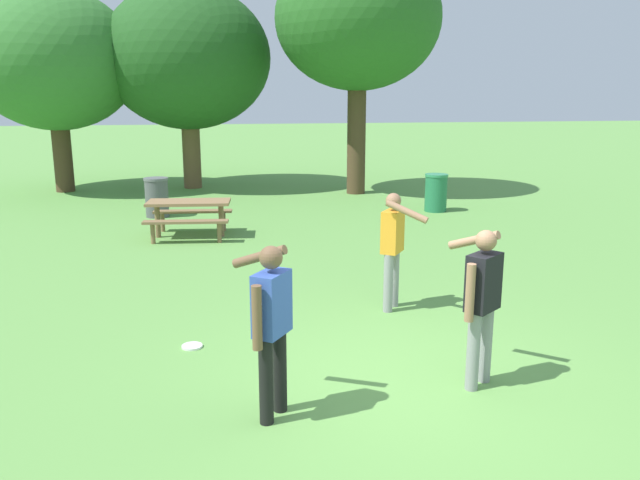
# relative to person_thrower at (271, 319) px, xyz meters

# --- Properties ---
(ground_plane) EXTENTS (120.00, 120.00, 0.00)m
(ground_plane) POSITION_rel_person_thrower_xyz_m (1.45, 0.39, -0.96)
(ground_plane) COLOR #609947
(person_thrower) EXTENTS (0.53, 0.83, 1.64)m
(person_thrower) POSITION_rel_person_thrower_xyz_m (0.00, 0.00, 0.00)
(person_thrower) COLOR black
(person_thrower) RESTS_ON ground
(person_catcher) EXTENTS (0.53, 0.83, 1.64)m
(person_catcher) POSITION_rel_person_thrower_xyz_m (1.99, 2.70, 0.00)
(person_catcher) COLOR gray
(person_catcher) RESTS_ON ground
(person_bystander) EXTENTS (0.51, 0.83, 1.64)m
(person_bystander) POSITION_rel_person_thrower_xyz_m (2.15, 0.26, 0.00)
(person_bystander) COLOR gray
(person_bystander) RESTS_ON ground
(frisbee) EXTENTS (0.25, 0.25, 0.03)m
(frisbee) POSITION_rel_person_thrower_xyz_m (-0.75, 1.81, -0.95)
(frisbee) COLOR white
(frisbee) RESTS_ON ground
(picnic_table_near) EXTENTS (1.85, 1.60, 0.77)m
(picnic_table_near) POSITION_rel_person_thrower_xyz_m (-0.84, 7.89, -0.40)
(picnic_table_near) COLOR olive
(picnic_table_near) RESTS_ON ground
(trash_can_beside_table) EXTENTS (0.59, 0.59, 0.96)m
(trash_can_beside_table) POSITION_rel_person_thrower_xyz_m (5.34, 9.77, -0.48)
(trash_can_beside_table) COLOR #237047
(trash_can_beside_table) RESTS_ON ground
(trash_can_further_along) EXTENTS (0.59, 0.59, 0.96)m
(trash_can_further_along) POSITION_rel_person_thrower_xyz_m (-1.65, 10.35, -0.48)
(trash_can_further_along) COLOR #515156
(trash_can_further_along) RESTS_ON ground
(tree_tall_left) EXTENTS (4.90, 4.90, 6.03)m
(tree_tall_left) POSITION_rel_person_thrower_xyz_m (-4.71, 15.15, 2.97)
(tree_tall_left) COLOR #4C3823
(tree_tall_left) RESTS_ON ground
(tree_broad_center) EXTENTS (5.14, 5.14, 6.23)m
(tree_broad_center) POSITION_rel_person_thrower_xyz_m (-0.83, 15.22, 3.06)
(tree_broad_center) COLOR brown
(tree_broad_center) RESTS_ON ground
(tree_far_right) EXTENTS (4.79, 4.79, 7.10)m
(tree_far_right) POSITION_rel_person_thrower_xyz_m (4.05, 13.10, 4.07)
(tree_far_right) COLOR #4C3823
(tree_far_right) RESTS_ON ground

